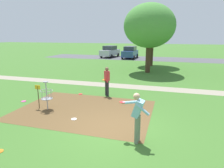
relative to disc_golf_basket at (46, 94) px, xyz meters
name	(u,v)px	position (x,y,z in m)	size (l,w,h in m)	color
ground_plane	(113,129)	(3.68, -1.13, -0.75)	(160.00, 160.00, 0.00)	#3D6B28
dirt_tee_pad	(84,110)	(1.80, 0.43, -0.75)	(6.33, 4.59, 0.01)	brown
disc_golf_basket	(46,94)	(0.00, 0.00, 0.00)	(0.98, 0.58, 1.39)	#9E9EA3
player_foreground_watching	(137,114)	(4.71, -1.78, 0.23)	(1.08, 0.58, 1.71)	slate
player_throwing	(107,80)	(2.11, 2.99, 0.21)	(0.45, 0.46, 1.71)	#232328
frisbee_near_basket	(24,101)	(-1.89, 0.65, -0.74)	(0.25, 0.25, 0.02)	#E53D99
frisbee_by_tee	(0,151)	(0.73, -3.57, -0.74)	(0.23, 0.23, 0.02)	orange
frisbee_mid_grass	(74,119)	(1.82, -0.72, -0.74)	(0.24, 0.24, 0.02)	white
frisbee_far_left	(80,94)	(0.48, 2.78, -0.74)	(0.25, 0.25, 0.02)	red
tree_near_right	(149,26)	(3.53, 11.40, 3.58)	(4.74, 4.74, 6.37)	#422D1E
tree_mid_center	(152,25)	(3.38, 15.84, 3.86)	(4.45, 4.45, 6.53)	#422D1E
parking_lot_strip	(158,59)	(3.68, 23.15, -0.75)	(36.00, 6.00, 0.01)	#4C4C51
parked_car_leftmost	(110,51)	(-4.00, 23.50, 0.17)	(2.45, 4.43, 1.84)	#B2B7BC
parked_car_center_left	(130,52)	(-0.51, 22.79, 0.17)	(2.06, 4.25, 1.84)	#2D4784
gravel_path	(140,87)	(3.68, 5.46, -0.75)	(40.00, 1.23, 0.00)	gray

